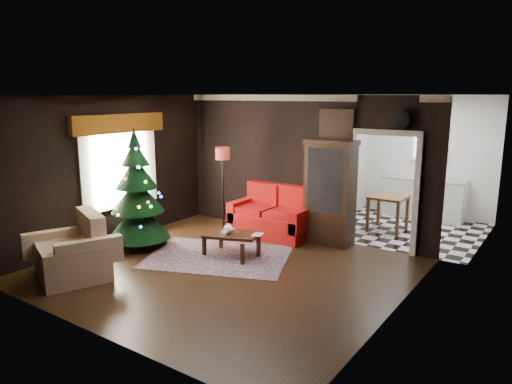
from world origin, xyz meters
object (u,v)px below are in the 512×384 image
Objects in this scene: coffee_table at (231,245)px; floor_lamp at (223,193)px; christmas_tree at (137,192)px; wall_clock at (401,120)px; kitchen_table at (388,214)px; teapot at (228,229)px; armchair at (72,250)px; loveseat at (272,212)px; curio_cabinet at (330,195)px.

floor_lamp is at bearing 133.46° from coffee_table.
wall_clock is (4.01, 2.41, 1.33)m from christmas_tree.
coffee_table is 3.55m from kitchen_table.
teapot is 3.52m from wall_clock.
armchair reaches higher than teapot.
teapot is (1.05, -1.18, -0.32)m from floor_lamp.
teapot is at bearing -48.46° from floor_lamp.
coffee_table is at bearing -86.96° from loveseat.
teapot is (0.05, -1.51, 0.01)m from loveseat.
christmas_tree reaches higher than coffee_table.
christmas_tree is 4.86m from wall_clock.
loveseat is at bearing -137.49° from kitchen_table.
curio_cabinet is 2.53× the size of kitchen_table.
kitchen_table is at bearing 65.56° from curio_cabinet.
christmas_tree is at bearing -163.52° from teapot.
christmas_tree reaches higher than kitchen_table.
curio_cabinet is 3.59m from christmas_tree.
christmas_tree is 5.08m from kitchen_table.
curio_cabinet is 2.08× the size of coffee_table.
loveseat is 3.88m from armchair.
curio_cabinet is at bearing 38.47° from christmas_tree.
loveseat is at bearing 92.45° from armchair.
wall_clock is at bearing 39.69° from teapot.
armchair is 6.15m from kitchen_table.
loveseat is 8.91× the size of teapot.
coffee_table is (1.74, 0.56, -0.83)m from christmas_tree.
teapot is 3.61m from kitchen_table.
curio_cabinet is 5.94× the size of wall_clock.
curio_cabinet is 4.61m from armchair.
loveseat is 1.09m from floor_lamp.
loveseat reaches higher than teapot.
kitchen_table is (3.46, 3.66, -0.67)m from christmas_tree.
christmas_tree is 2.41× the size of coffee_table.
wall_clock is (2.35, 0.40, 1.88)m from loveseat.
curio_cabinet is 2.21m from floor_lamp.
teapot is (-0.02, -0.05, 0.30)m from coffee_table.
kitchen_table is (1.75, 3.16, -0.14)m from teapot.
wall_clock is at bearing 31.04° from christmas_tree.
kitchen_table is at bearing 42.51° from loveseat.
curio_cabinet is 2.12m from coffee_table.
teapot is at bearing 16.48° from christmas_tree.
armchair is (-2.48, -3.86, -0.49)m from curio_cabinet.
loveseat is 1.86× the size of coffee_table.
coffee_table is at bearing 79.80° from armchair.
kitchen_table is (1.72, 3.10, 0.16)m from coffee_table.
wall_clock reaches higher than curio_cabinet.
armchair is (-1.33, -3.64, -0.04)m from loveseat.
curio_cabinet is at bearing -114.44° from kitchen_table.
loveseat reaches higher than armchair.
loveseat is at bearing 92.06° from teapot.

